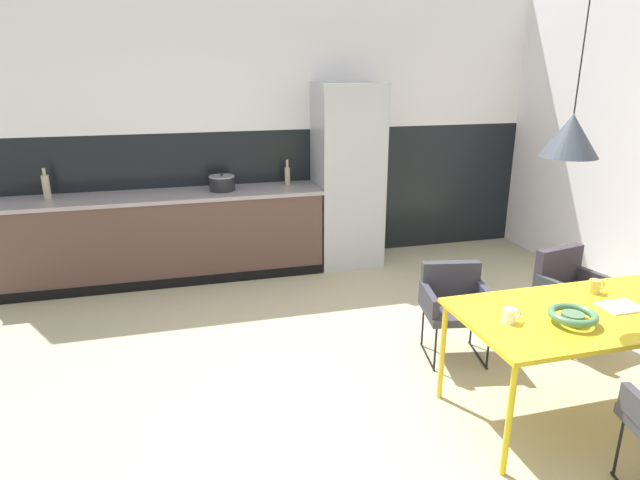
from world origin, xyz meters
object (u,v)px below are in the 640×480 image
armchair_head_of_table (569,284)px  mug_tall_blue (595,286)px  dining_table (600,316)px  open_book (620,307)px  refrigerator_column (348,176)px  armchair_far_side (454,298)px  bottle_oil_tall (46,186)px  pendant_lamp_over_table_near (571,135)px  cooking_pot (222,183)px  fruit_bowl (573,316)px  bottle_wine_green (287,175)px  mug_dark_espresso (510,315)px

armchair_head_of_table → mug_tall_blue: bearing=49.5°
dining_table → open_book: bearing=-4.4°
refrigerator_column → dining_table: (0.64, -3.15, -0.31)m
armchair_far_side → open_book: 1.15m
mug_tall_blue → bottle_oil_tall: bearing=142.1°
bottle_oil_tall → pendant_lamp_over_table_near: bearing=-43.6°
pendant_lamp_over_table_near → bottle_oil_tall: bearing=136.4°
refrigerator_column → pendant_lamp_over_table_near: 3.22m
armchair_head_of_table → pendant_lamp_over_table_near: 1.78m
refrigerator_column → open_book: (0.78, -3.16, -0.26)m
pendant_lamp_over_table_near → cooking_pot: bearing=118.1°
fruit_bowl → bottle_oil_tall: (-3.42, 3.36, 0.26)m
mug_tall_blue → armchair_far_side: bearing=132.6°
dining_table → armchair_head_of_table: armchair_head_of_table is taller
bottle_oil_tall → bottle_wine_green: (2.43, 0.04, -0.02)m
dining_table → armchair_head_of_table: 1.04m
refrigerator_column → cooking_pot: (-1.38, 0.01, -0.00)m
cooking_pot → pendant_lamp_over_table_near: size_ratio=0.21×
open_book → pendant_lamp_over_table_near: 1.18m
open_book → mug_dark_espresso: (-0.79, 0.00, 0.04)m
dining_table → armchair_far_side: 1.06m
fruit_bowl → mug_dark_espresso: size_ratio=2.38×
refrigerator_column → open_book: size_ratio=8.08×
mug_dark_espresso → refrigerator_column: bearing=89.8°
fruit_bowl → mug_dark_espresso: mug_dark_espresso is taller
armchair_head_of_table → mug_tall_blue: 0.80m
mug_dark_espresso → bottle_wine_green: (-0.64, 3.29, 0.25)m
fruit_bowl → mug_dark_espresso: bearing=162.8°
cooking_pot → fruit_bowl: bearing=-62.4°
open_book → bottle_oil_tall: (-3.86, 3.26, 0.31)m
refrigerator_column → pendant_lamp_over_table_near: pendant_lamp_over_table_near is taller
cooking_pot → pendant_lamp_over_table_near: bearing=-61.9°
armchair_far_side → pendant_lamp_over_table_near: (0.13, -0.87, 1.33)m
fruit_bowl → open_book: (0.44, 0.11, -0.04)m
refrigerator_column → mug_tall_blue: size_ratio=17.01×
armchair_far_side → pendant_lamp_over_table_near: pendant_lamp_over_table_near is taller
armchair_head_of_table → bottle_wine_green: 3.05m
open_book → mug_tall_blue: size_ratio=2.10×
mug_dark_espresso → cooking_pot: 3.46m
open_book → mug_dark_espresso: bearing=179.9°
mug_tall_blue → cooking_pot: cooking_pot is taller
bottle_wine_green → refrigerator_column: bearing=-11.5°
bottle_oil_tall → refrigerator_column: bearing=-1.7°
cooking_pot → bottle_wine_green: size_ratio=0.97×
armchair_far_side → bottle_oil_tall: size_ratio=2.36×
armchair_head_of_table → cooking_pot: bearing=-53.4°
bottle_wine_green → fruit_bowl: bearing=-73.8°
mug_tall_blue → open_book: bearing=-92.3°
open_book → pendant_lamp_over_table_near: pendant_lamp_over_table_near is taller
mug_tall_blue → mug_dark_espresso: bearing=-163.4°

